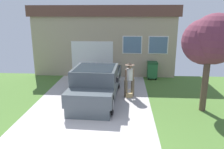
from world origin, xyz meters
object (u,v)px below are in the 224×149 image
person_with_hat (129,78)px  wheeled_trash_bin (152,70)px  house_with_garage (108,37)px  front_yard_tree (212,41)px  handbag (129,95)px  pickup_truck (96,85)px

person_with_hat → wheeled_trash_bin: 3.55m
house_with_garage → front_yard_tree: size_ratio=2.39×
handbag → house_with_garage: bearing=103.1°
person_with_hat → house_with_garage: size_ratio=0.18×
person_with_hat → house_with_garage: (-1.64, 6.93, 1.31)m
pickup_truck → front_yard_tree: size_ratio=1.36×
front_yard_tree → house_with_garage: bearing=120.4°
person_with_hat → house_with_garage: 7.24m
pickup_truck → house_with_garage: (-0.10, 7.44, 1.53)m
handbag → wheeled_trash_bin: bearing=66.8°
person_with_hat → handbag: size_ratio=4.22×
pickup_truck → wheeled_trash_bin: size_ratio=5.01×
pickup_truck → person_with_hat: bearing=-159.4°
pickup_truck → person_with_hat: 1.64m
handbag → house_with_garage: house_with_garage is taller
pickup_truck → house_with_garage: size_ratio=0.57×
person_with_hat → wheeled_trash_bin: (1.45, 3.22, -0.35)m
front_yard_tree → wheeled_trash_bin: (-1.73, 4.52, -2.31)m
house_with_garage → wheeled_trash_bin: (3.10, -3.71, -1.66)m
handbag → house_with_garage: 7.58m
pickup_truck → handbag: pickup_truck is taller
pickup_truck → house_with_garage: bearing=-86.8°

